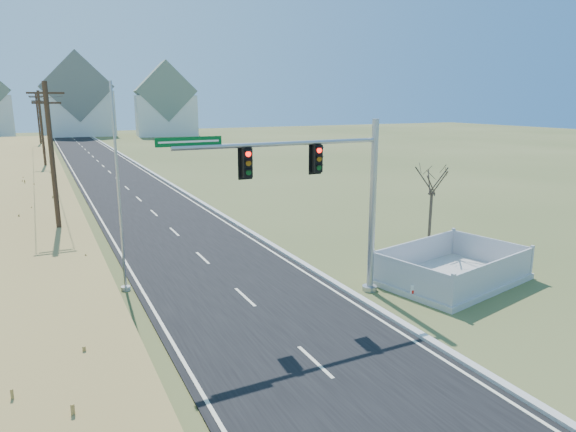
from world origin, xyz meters
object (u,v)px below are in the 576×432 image
(flagpole, at_px, (120,211))
(traffic_signal_mast, at_px, (335,192))
(bare_tree, at_px, (433,178))
(open_sign, at_px, (416,292))
(fence_enclosure, at_px, (452,275))

(flagpole, bearing_deg, traffic_signal_mast, -31.78)
(traffic_signal_mast, relative_size, bare_tree, 1.82)
(traffic_signal_mast, xyz_separation_m, open_sign, (3.03, -1.61, -4.18))
(fence_enclosure, xyz_separation_m, flagpole, (-13.51, 5.32, 3.22))
(fence_enclosure, distance_m, open_sign, 3.05)
(bare_tree, bearing_deg, traffic_signal_mast, -157.66)
(open_sign, distance_m, flagpole, 12.77)
(flagpole, bearing_deg, bare_tree, -5.38)
(traffic_signal_mast, xyz_separation_m, fence_enclosure, (5.91, -0.61, -4.19))
(traffic_signal_mast, height_order, flagpole, flagpole)
(traffic_signal_mast, distance_m, bare_tree, 8.56)
(flagpole, xyz_separation_m, bare_tree, (15.51, -1.46, 0.56))
(fence_enclosure, relative_size, bare_tree, 1.45)
(flagpole, bearing_deg, open_sign, -30.71)
(traffic_signal_mast, height_order, open_sign, traffic_signal_mast)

